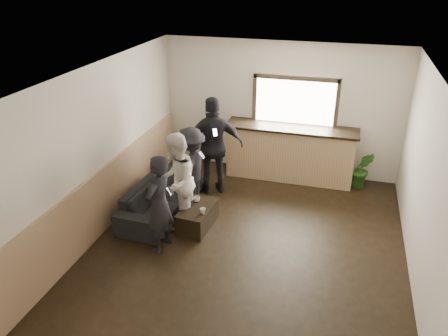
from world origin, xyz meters
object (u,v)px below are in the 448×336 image
(sofa, at_px, (161,197))
(potted_plant, at_px, (362,169))
(cup_b, at_px, (203,211))
(person_b, at_px, (176,181))
(bar_counter, at_px, (290,149))
(person_c, at_px, (191,168))
(person_a, at_px, (159,204))
(cup_a, at_px, (197,199))
(coffee_table, at_px, (198,217))
(person_d, at_px, (214,146))

(sofa, height_order, potted_plant, potted_plant)
(potted_plant, bearing_deg, cup_b, -136.08)
(person_b, bearing_deg, sofa, -134.64)
(bar_counter, height_order, person_c, bar_counter)
(bar_counter, bearing_deg, person_a, -117.19)
(cup_a, xyz_separation_m, cup_b, (0.23, -0.35, 0.00))
(cup_b, bearing_deg, coffee_table, 134.05)
(potted_plant, bearing_deg, sofa, -150.00)
(cup_a, distance_m, potted_plant, 3.51)
(sofa, distance_m, cup_b, 1.06)
(cup_b, relative_size, person_b, 0.06)
(potted_plant, bearing_deg, coffee_table, -139.73)
(potted_plant, xyz_separation_m, person_c, (-3.07, -1.61, 0.38))
(cup_b, bearing_deg, bar_counter, 66.55)
(potted_plant, relative_size, person_c, 0.51)
(bar_counter, xyz_separation_m, cup_a, (-1.32, -2.17, -0.22))
(cup_a, bearing_deg, person_c, 118.56)
(sofa, relative_size, coffee_table, 2.40)
(cup_a, bearing_deg, cup_b, -56.51)
(bar_counter, bearing_deg, cup_b, -113.45)
(bar_counter, xyz_separation_m, cup_b, (-1.09, -2.52, -0.21))
(person_a, distance_m, person_d, 2.10)
(coffee_table, distance_m, person_b, 0.74)
(cup_b, xyz_separation_m, person_c, (-0.51, 0.86, 0.34))
(bar_counter, xyz_separation_m, coffee_table, (-1.25, -2.35, -0.45))
(cup_b, distance_m, person_c, 1.06)
(cup_a, relative_size, potted_plant, 0.14)
(person_c, bearing_deg, cup_b, 33.28)
(cup_b, distance_m, person_d, 1.60)
(bar_counter, distance_m, cup_b, 2.75)
(coffee_table, height_order, person_c, person_c)
(cup_b, relative_size, person_a, 0.06)
(person_c, bearing_deg, cup_a, 31.22)
(person_b, bearing_deg, person_c, 169.50)
(bar_counter, relative_size, person_a, 1.66)
(sofa, height_order, cup_b, sofa)
(person_b, distance_m, person_d, 1.37)
(person_a, distance_m, person_b, 0.73)
(person_c, xyz_separation_m, person_d, (0.25, 0.62, 0.20))
(bar_counter, height_order, coffee_table, bar_counter)
(person_a, bearing_deg, bar_counter, 162.56)
(person_a, bearing_deg, potted_plant, 144.69)
(person_c, bearing_deg, bar_counter, 138.70)
(bar_counter, relative_size, person_d, 1.38)
(bar_counter, height_order, person_a, bar_counter)
(coffee_table, height_order, person_a, person_a)
(coffee_table, height_order, potted_plant, potted_plant)
(person_a, bearing_deg, cup_a, 173.39)
(cup_a, bearing_deg, person_b, -141.90)
(person_a, relative_size, person_b, 0.96)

